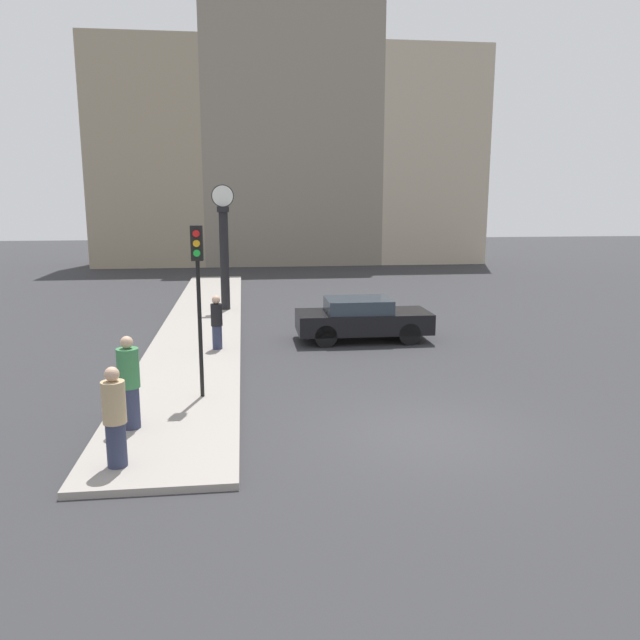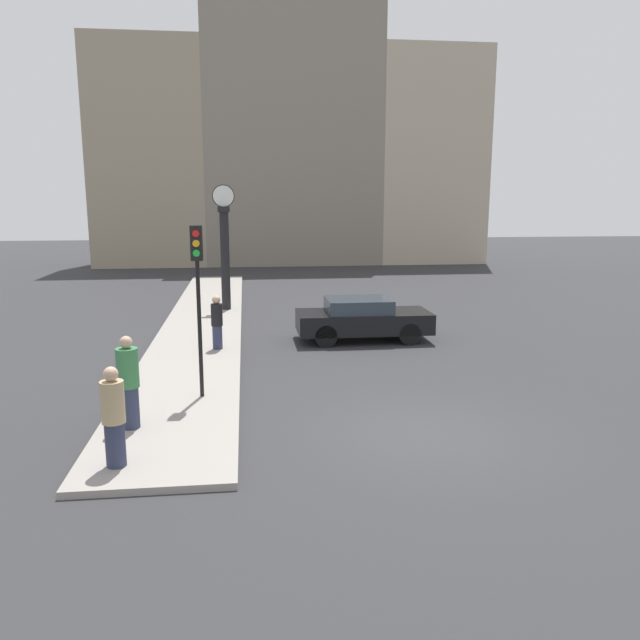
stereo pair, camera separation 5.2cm
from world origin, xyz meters
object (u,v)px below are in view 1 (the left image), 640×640
(traffic_light_near, at_px, (198,276))
(pedestrian_tan_coat, at_px, (115,418))
(pedestrian_black_jacket, at_px, (217,322))
(pedestrian_green_hoodie, at_px, (129,383))
(sedan_car, at_px, (362,319))
(street_clock, at_px, (224,250))

(traffic_light_near, distance_m, pedestrian_tan_coat, 4.26)
(pedestrian_black_jacket, xyz_separation_m, pedestrian_green_hoodie, (-1.42, -6.38, 0.10))
(traffic_light_near, bearing_deg, pedestrian_tan_coat, -108.05)
(sedan_car, bearing_deg, street_clock, 128.63)
(sedan_car, relative_size, pedestrian_green_hoodie, 2.33)
(traffic_light_near, height_order, pedestrian_tan_coat, traffic_light_near)
(street_clock, height_order, pedestrian_tan_coat, street_clock)
(traffic_light_near, relative_size, pedestrian_tan_coat, 2.23)
(sedan_car, bearing_deg, traffic_light_near, -129.86)
(sedan_car, xyz_separation_m, street_clock, (-4.51, 5.65, 1.79))
(street_clock, relative_size, pedestrian_tan_coat, 2.87)
(street_clock, xyz_separation_m, pedestrian_tan_coat, (-1.43, -14.98, -1.52))
(sedan_car, distance_m, street_clock, 7.45)
(sedan_car, height_order, pedestrian_tan_coat, pedestrian_tan_coat)
(sedan_car, bearing_deg, pedestrian_black_jacket, -165.91)
(pedestrian_black_jacket, relative_size, pedestrian_green_hoodie, 0.87)
(pedestrian_black_jacket, bearing_deg, street_clock, 89.33)
(pedestrian_tan_coat, bearing_deg, traffic_light_near, 71.95)
(sedan_car, height_order, street_clock, street_clock)
(traffic_light_near, relative_size, pedestrian_green_hoodie, 2.09)
(street_clock, bearing_deg, traffic_light_near, -91.24)
(pedestrian_tan_coat, bearing_deg, pedestrian_black_jacket, 80.63)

